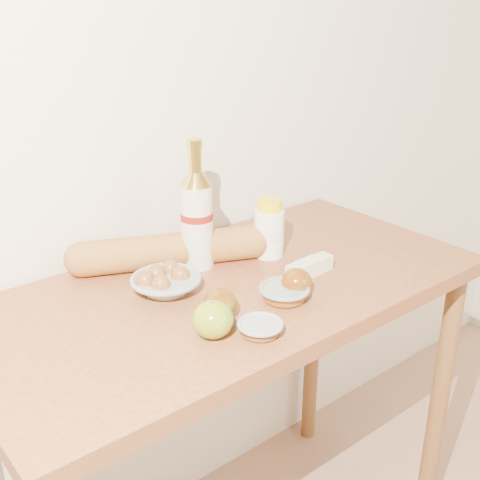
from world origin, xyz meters
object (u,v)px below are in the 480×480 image
object	(u,v)px
bourbon_bottle	(197,217)
baguette	(171,250)
table	(232,330)
egg_bowl	(165,282)
cream_bottle	(269,230)

from	to	relation	value
bourbon_bottle	baguette	xyz separation A→B (m)	(-0.05, 0.04, -0.09)
table	bourbon_bottle	world-z (taller)	bourbon_bottle
egg_bowl	baguette	bearing A→B (deg)	51.34
table	egg_bowl	world-z (taller)	egg_bowl
bourbon_bottle	baguette	bearing A→B (deg)	154.82
cream_bottle	baguette	distance (m)	0.25
table	bourbon_bottle	xyz separation A→B (m)	(-0.00, 0.13, 0.25)
baguette	cream_bottle	bearing A→B (deg)	0.08
bourbon_bottle	cream_bottle	size ratio (longest dim) A/B	2.11
bourbon_bottle	cream_bottle	distance (m)	0.20
bourbon_bottle	baguette	size ratio (longest dim) A/B	0.64
bourbon_bottle	baguette	distance (m)	0.11
egg_bowl	baguette	size ratio (longest dim) A/B	0.38
table	cream_bottle	world-z (taller)	cream_bottle
table	cream_bottle	distance (m)	0.27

